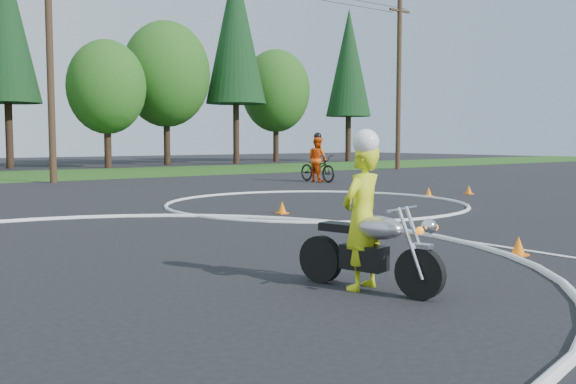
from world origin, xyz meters
TOP-DOWN VIEW (x-y plane):
  - ground at (0.00, 0.00)m, footprint 120.00×120.00m
  - course_markings at (2.17, 4.35)m, footprint 19.05×19.05m
  - primary_motorcycle at (2.16, -0.07)m, footprint 0.72×1.88m
  - rider_primary_grp at (2.14, 0.06)m, footprint 0.70×0.54m
  - rider_second_grp at (13.99, 15.14)m, footprint 0.74×2.13m
  - traffic_cones at (6.29, 4.02)m, footprint 21.20×8.78m
  - treeline at (14.78, 34.61)m, footprint 38.20×8.10m
  - utility_poles at (5.00, 21.00)m, footprint 41.60×1.12m

SIDE VIEW (x-z plane):
  - ground at x=0.00m, z-range 0.00..0.00m
  - course_markings at x=2.17m, z-range -0.05..0.07m
  - traffic_cones at x=6.29m, z-range -0.01..0.29m
  - primary_motorcycle at x=2.16m, z-range -0.01..0.99m
  - rider_second_grp at x=13.99m, z-range -0.30..1.74m
  - rider_primary_grp at x=2.14m, z-range -0.03..1.84m
  - utility_poles at x=5.00m, z-range 0.20..10.20m
  - treeline at x=14.78m, z-range -0.64..13.88m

